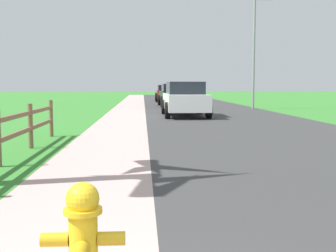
% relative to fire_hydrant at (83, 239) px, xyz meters
% --- Properties ---
extents(ground_plane, '(120.00, 120.00, 0.00)m').
position_rel_fire_hydrant_xyz_m(ground_plane, '(0.56, 23.27, -0.44)').
color(ground_plane, '#367E2E').
extents(road_asphalt, '(7.00, 66.00, 0.01)m').
position_rel_fire_hydrant_xyz_m(road_asphalt, '(4.06, 25.27, -0.43)').
color(road_asphalt, '#373737').
rests_on(road_asphalt, ground).
extents(curb_concrete, '(6.00, 66.00, 0.01)m').
position_rel_fire_hydrant_xyz_m(curb_concrete, '(-2.44, 25.27, -0.43)').
color(curb_concrete, '#C19F99').
rests_on(curb_concrete, ground).
extents(grass_verge, '(5.00, 66.00, 0.00)m').
position_rel_fire_hydrant_xyz_m(grass_verge, '(-3.94, 25.27, -0.43)').
color(grass_verge, '#367E2E').
rests_on(grass_verge, ground).
extents(fire_hydrant, '(0.58, 0.47, 0.84)m').
position_rel_fire_hydrant_xyz_m(fire_hydrant, '(0.00, 0.00, 0.00)').
color(fire_hydrant, yellow).
rests_on(fire_hydrant, ground).
extents(parked_suv_white, '(2.05, 4.90, 1.61)m').
position_rel_fire_hydrant_xyz_m(parked_suv_white, '(2.40, 17.56, 0.39)').
color(parked_suv_white, white).
rests_on(parked_suv_white, ground).
extents(parked_car_black, '(2.14, 4.87, 1.52)m').
position_rel_fire_hydrant_xyz_m(parked_car_black, '(2.57, 26.87, 0.33)').
color(parked_car_black, black).
rests_on(parked_car_black, ground).
extents(parked_car_red, '(2.10, 4.80, 1.43)m').
position_rel_fire_hydrant_xyz_m(parked_car_red, '(2.56, 34.97, 0.32)').
color(parked_car_red, maroon).
rests_on(parked_car_red, ground).
extents(street_lamp, '(1.17, 0.20, 6.67)m').
position_rel_fire_hydrant_xyz_m(street_lamp, '(7.14, 23.00, 3.51)').
color(street_lamp, gray).
rests_on(street_lamp, ground).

